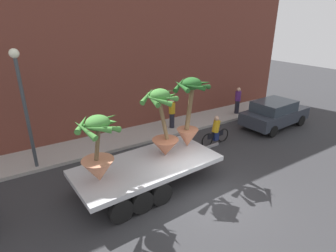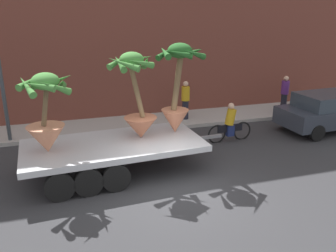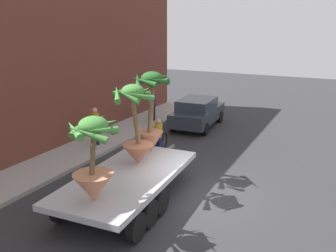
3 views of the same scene
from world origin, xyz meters
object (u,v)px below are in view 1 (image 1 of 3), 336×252
at_px(potted_palm_middle, 163,128).
at_px(street_lamp, 23,96).
at_px(potted_palm_front, 98,153).
at_px(pedestrian_near_gate, 172,113).
at_px(pedestrian_far_left, 238,100).
at_px(potted_palm_rear, 189,114).
at_px(parked_car, 274,113).
at_px(flatbed_trailer, 142,170).
at_px(cyclist, 216,132).

bearing_deg(potted_palm_middle, street_lamp, 140.82).
bearing_deg(potted_palm_front, pedestrian_near_gate, 37.62).
distance_m(pedestrian_far_left, street_lamp, 12.35).
bearing_deg(potted_palm_front, potted_palm_middle, 7.54).
height_order(potted_palm_rear, parked_car, potted_palm_rear).
bearing_deg(street_lamp, potted_palm_front, -67.66).
relative_size(flatbed_trailer, potted_palm_rear, 2.24).
bearing_deg(potted_palm_middle, flatbed_trailer, -170.17).
bearing_deg(parked_car, flatbed_trailer, -171.32).
distance_m(potted_palm_front, pedestrian_near_gate, 7.21).
bearing_deg(potted_palm_front, cyclist, 13.95).
bearing_deg(parked_car, pedestrian_far_left, 97.97).
bearing_deg(street_lamp, potted_palm_middle, -39.18).
relative_size(potted_palm_middle, pedestrian_far_left, 1.57).
height_order(potted_palm_middle, pedestrian_near_gate, potted_palm_middle).
height_order(flatbed_trailer, potted_palm_rear, potted_palm_rear).
xyz_separation_m(cyclist, pedestrian_near_gate, (-0.82, 2.75, 0.37)).
relative_size(flatbed_trailer, pedestrian_far_left, 3.78).
bearing_deg(pedestrian_near_gate, parked_car, -27.59).
height_order(potted_palm_rear, potted_palm_middle, potted_palm_rear).
height_order(potted_palm_rear, pedestrian_far_left, potted_palm_rear).
bearing_deg(pedestrian_near_gate, pedestrian_far_left, -2.25).
bearing_deg(pedestrian_far_left, cyclist, -148.08).
bearing_deg(pedestrian_far_left, pedestrian_near_gate, 177.75).
relative_size(pedestrian_far_left, street_lamp, 0.35).
height_order(flatbed_trailer, parked_car, parked_car).
relative_size(flatbed_trailer, pedestrian_near_gate, 3.78).
relative_size(potted_palm_rear, cyclist, 1.57).
xyz_separation_m(potted_palm_rear, potted_palm_middle, (-1.35, -0.19, -0.25)).
bearing_deg(street_lamp, pedestrian_far_left, 1.88).
bearing_deg(cyclist, flatbed_trailer, -163.54).
height_order(potted_palm_front, parked_car, potted_palm_front).
bearing_deg(potted_palm_front, parked_car, 8.30).
height_order(flatbed_trailer, potted_palm_front, potted_palm_front).
height_order(potted_palm_middle, pedestrian_far_left, potted_palm_middle).
bearing_deg(parked_car, street_lamp, 170.14).
bearing_deg(pedestrian_near_gate, potted_palm_front, -142.38).
bearing_deg(flatbed_trailer, parked_car, 8.68).
distance_m(flatbed_trailer, cyclist, 5.09).
distance_m(pedestrian_near_gate, pedestrian_far_left, 4.94).
height_order(potted_palm_middle, street_lamp, street_lamp).
bearing_deg(cyclist, potted_palm_front, -166.05).
height_order(potted_palm_rear, street_lamp, street_lamp).
distance_m(parked_car, street_lamp, 12.93).
distance_m(pedestrian_near_gate, street_lamp, 7.56).
relative_size(cyclist, street_lamp, 0.38).
xyz_separation_m(potted_palm_rear, parked_car, (6.96, 1.06, -1.55)).
xyz_separation_m(potted_palm_middle, cyclist, (3.84, 1.26, -1.46)).
xyz_separation_m(parked_car, pedestrian_near_gate, (-5.29, 2.77, 0.22)).
distance_m(parked_car, pedestrian_near_gate, 5.98).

